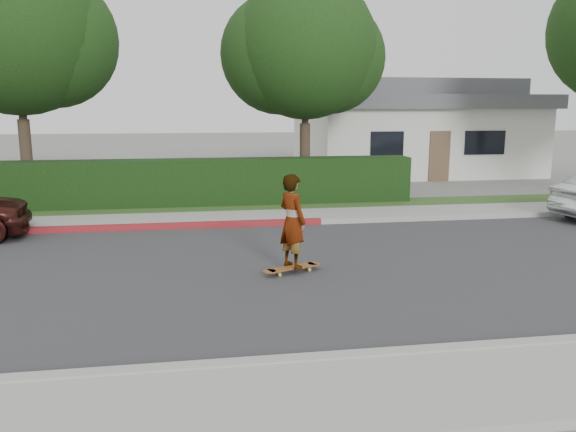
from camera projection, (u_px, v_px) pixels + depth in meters
name	position (u px, v px, depth m)	size (l,w,h in m)	color
ground	(315.00, 269.00, 10.82)	(120.00, 120.00, 0.00)	slate
road	(315.00, 268.00, 10.82)	(60.00, 8.00, 0.01)	#2D2D30
curb_near	(384.00, 356.00, 6.83)	(60.00, 0.20, 0.15)	#9E9E99
sidewalk_near	(411.00, 394.00, 5.96)	(60.00, 1.60, 0.12)	gray
curb_far	(283.00, 223.00, 14.78)	(60.00, 0.20, 0.15)	#9E9E99
curb_red_section	(86.00, 229.00, 14.01)	(12.00, 0.21, 0.15)	maroon
sidewalk_far	(279.00, 217.00, 15.66)	(60.00, 1.60, 0.12)	gray
planting_strip	(271.00, 207.00, 17.21)	(60.00, 1.60, 0.10)	#2D4C1E
hedge	(172.00, 184.00, 17.20)	(15.00, 1.00, 1.50)	black
tree_left	(17.00, 34.00, 17.08)	(5.99, 5.21, 8.00)	#33261C
tree_center	(304.00, 52.00, 19.03)	(5.66, 4.84, 7.44)	#33261C
house	(410.00, 128.00, 27.17)	(10.60, 8.60, 4.30)	beige
skateboard	(292.00, 268.00, 10.50)	(1.22, 0.68, 0.11)	gold
skateboarder	(292.00, 221.00, 10.33)	(0.64, 0.42, 1.75)	white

